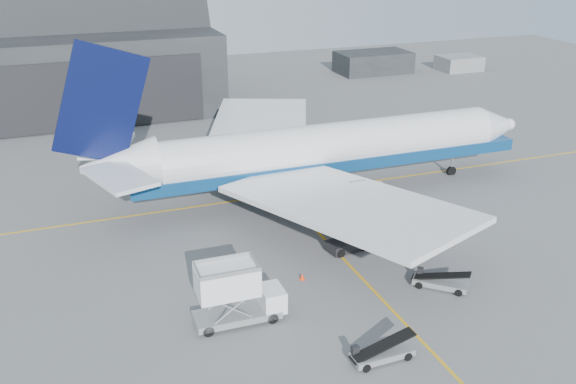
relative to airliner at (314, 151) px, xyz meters
name	(u,v)px	position (x,y,z in m)	size (l,w,h in m)	color
ground	(368,285)	(-3.06, -18.64, -4.94)	(200.00, 200.00, 0.00)	#565659
taxi_lines	(308,221)	(-3.06, -5.97, -4.93)	(80.00, 42.12, 0.02)	gold
hangar	(41,48)	(-25.06, 46.31, 4.60)	(50.00, 28.30, 28.00)	black
distant_bldg_a	(373,72)	(34.94, 53.36, -4.94)	(14.00, 8.00, 4.00)	black
distant_bldg_b	(458,70)	(51.94, 49.36, -4.94)	(8.00, 6.00, 2.80)	gray
airliner	(314,151)	(0.00, 0.00, 0.00)	(50.32, 48.80, 17.66)	white
catering_truck	(235,294)	(-14.29, -19.86, -2.67)	(6.56, 2.61, 4.49)	gray
pushback_tug	(348,243)	(-1.96, -12.53, -4.32)	(3.83, 2.60, 1.65)	black
belt_loader_a	(381,353)	(-6.66, -27.48, -4.41)	(4.55, 1.71, 1.73)	gray
belt_loader_b	(440,282)	(1.99, -20.99, -4.42)	(4.06, 3.87, 1.70)	gray
traffic_cone	(302,277)	(-7.65, -16.01, -4.68)	(0.39, 0.39, 0.56)	#FF3108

